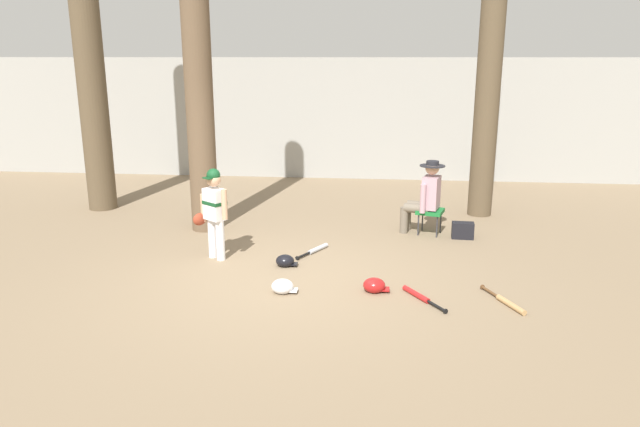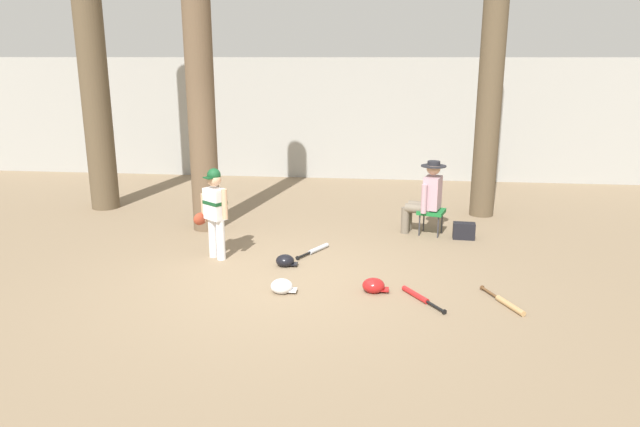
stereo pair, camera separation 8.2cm
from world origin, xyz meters
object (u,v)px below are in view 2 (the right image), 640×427
Objects in this scene: bat_wood_tan at (507,303)px; batting_helmet_white at (282,286)px; tree_far_left at (92,60)px; bat_aluminum_silver at (316,250)px; tree_behind_spectator at (492,68)px; seated_spectator at (426,195)px; folding_stool at (431,213)px; young_ballplayer at (214,208)px; tree_near_player at (199,66)px; batting_helmet_black at (285,261)px; bat_red_barrel at (418,296)px; batting_helmet_red at (374,286)px; handbag_beside_stool at (464,231)px.

batting_helmet_white reaches higher than bat_wood_tan.
bat_aluminum_silver is at bearing -26.72° from tree_far_left.
bat_aluminum_silver is at bearing -138.42° from tree_behind_spectator.
batting_helmet_white is (-1.87, -2.71, -0.56)m from seated_spectator.
bat_wood_tan is at bearing -76.10° from folding_stool.
bat_wood_tan is at bearing -18.29° from young_ballplayer.
young_ballplayer is 4.38m from tree_far_left.
tree_far_left is (-2.34, 1.16, 0.09)m from tree_near_player.
tree_far_left reaches higher than seated_spectator.
tree_behind_spectator is at bearing 2.13° from tree_far_left.
tree_near_player reaches higher than batting_helmet_black.
seated_spectator is 1.72× the size of bat_red_barrel.
batting_helmet_white is at bearing -56.29° from tree_near_player.
bat_wood_tan is 2.97m from batting_helmet_black.
batting_helmet_red is at bearing -115.64° from tree_behind_spectator.
young_ballplayer is at bearing -68.26° from tree_near_player.
tree_behind_spectator reaches higher than batting_helmet_black.
bat_red_barrel is (-0.32, -2.69, -0.33)m from folding_stool.
seated_spectator is (3.60, 0.12, -2.00)m from tree_near_player.
tree_behind_spectator is 8.26× the size of bat_red_barrel.
tree_behind_spectator reaches higher than batting_helmet_white.
tree_near_player is 2.62m from tree_far_left.
young_ballplayer is at bearing -162.77° from bat_aluminum_silver.
batting_helmet_black is at bearing 159.40° from bat_wood_tan.
young_ballplayer is 1.87× the size of bat_red_barrel.
tree_behind_spectator is at bearing 34.72° from young_ballplayer.
bat_aluminum_silver is at bearing -158.08° from handbag_beside_stool.
bat_red_barrel is (-1.01, 0.09, 0.00)m from bat_wood_tan.
bat_aluminum_silver is (-1.74, -1.09, -0.33)m from folding_stool.
bat_red_barrel is at bearing -17.06° from batting_helmet_red.
tree_behind_spectator is 19.32× the size of batting_helmet_black.
bat_red_barrel is at bearing -108.23° from handbag_beside_stool.
young_ballplayer reaches higher than seated_spectator.
handbag_beside_stool is at bearing -10.93° from tree_far_left.
tree_behind_spectator is at bearing 53.49° from batting_helmet_white.
folding_stool is 1.46× the size of handbag_beside_stool.
batting_helmet_red reaches higher than bat_aluminum_silver.
folding_stool is 0.73× the size of bat_aluminum_silver.
seated_spectator is at bearing -129.98° from tree_behind_spectator.
batting_helmet_black is (-3.09, -3.07, -2.53)m from tree_behind_spectator.
bat_red_barrel is 2.16× the size of batting_helmet_red.
bat_aluminum_silver is at bearing 17.23° from young_ballplayer.
tree_near_player is 4.03m from batting_helmet_white.
batting_helmet_black is (-0.35, -0.65, 0.04)m from bat_aluminum_silver.
handbag_beside_stool is at bearing 20.16° from young_ballplayer.
tree_near_player is 7.75× the size of bat_wood_tan.
bat_wood_tan is at bearing -9.40° from batting_helmet_red.
tree_far_left reaches higher than tree_behind_spectator.
young_ballplayer is at bearing -152.86° from seated_spectator.
tree_far_left is 21.17× the size of batting_helmet_black.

